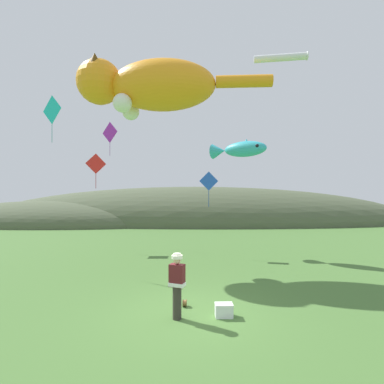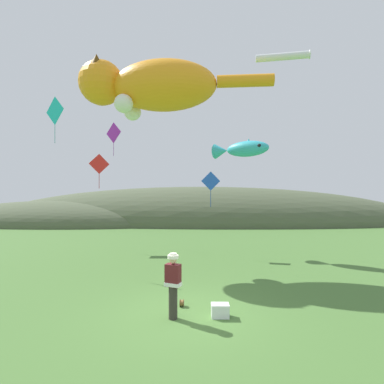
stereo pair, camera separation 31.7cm
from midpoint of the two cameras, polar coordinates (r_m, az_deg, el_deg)
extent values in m
plane|color=#477033|center=(9.04, -0.04, -22.35)|extent=(120.00, 120.00, 0.00)
ellipsoid|color=#4C563D|center=(34.56, 1.78, -5.77)|extent=(49.53, 13.18, 8.16)
ellipsoid|color=#4C563D|center=(35.42, -23.95, -5.62)|extent=(26.98, 9.43, 5.08)
cylinder|color=#332D28|center=(8.65, -2.52, -20.28)|extent=(0.24, 0.24, 0.88)
cube|color=#59191E|center=(8.42, -2.52, -15.55)|extent=(0.46, 0.36, 0.60)
cube|color=white|center=(8.49, -2.52, -17.11)|extent=(0.48, 0.39, 0.10)
sphere|color=beige|center=(8.32, -2.52, -12.83)|extent=(0.20, 0.20, 0.20)
cylinder|color=silver|center=(8.30, -2.52, -12.22)|extent=(0.30, 0.30, 0.09)
cylinder|color=silver|center=(8.29, -2.52, -11.82)|extent=(0.20, 0.20, 0.07)
cylinder|color=olive|center=(9.57, -0.95, -20.36)|extent=(0.11, 0.17, 0.17)
cylinder|color=brown|center=(9.57, -1.29, -20.35)|extent=(0.02, 0.22, 0.22)
cylinder|color=brown|center=(9.56, -0.61, -20.36)|extent=(0.02, 0.22, 0.22)
cube|color=white|center=(8.89, 6.48, -21.70)|extent=(0.49, 0.34, 0.30)
cube|color=white|center=(8.83, 6.48, -20.62)|extent=(0.50, 0.35, 0.06)
ellipsoid|color=orange|center=(15.43, -4.69, 19.51)|extent=(5.21, 2.89, 2.43)
ellipsoid|color=white|center=(15.33, -5.63, 17.92)|extent=(3.37, 1.61, 1.33)
sphere|color=orange|center=(16.30, -16.33, 19.33)|extent=(2.18, 2.18, 2.18)
cone|color=#55330A|center=(16.07, -17.17, 22.66)|extent=(0.81, 0.81, 0.73)
cone|color=#55330A|center=(17.10, -15.55, 21.21)|extent=(0.81, 0.81, 0.73)
sphere|color=white|center=(14.82, -12.28, 16.15)|extent=(0.87, 0.87, 0.87)
sphere|color=white|center=(16.18, -10.69, 14.76)|extent=(0.87, 0.87, 0.87)
cylinder|color=orange|center=(15.35, 10.70, 20.10)|extent=(2.69, 0.70, 0.58)
ellipsoid|color=#33B2CC|center=(17.10, 11.03, 8.08)|extent=(2.59, 2.06, 0.87)
cone|color=#33B2CC|center=(17.77, 6.09, 7.76)|extent=(1.13, 1.15, 0.87)
cone|color=#33B2CC|center=(17.13, 11.26, 9.31)|extent=(0.56, 0.56, 0.41)
sphere|color=black|center=(16.55, 13.23, 8.60)|extent=(0.20, 0.20, 0.20)
cylinder|color=white|center=(17.00, 17.37, 23.39)|extent=(2.61, 0.73, 0.36)
torus|color=white|center=(17.19, 22.02, 23.12)|extent=(0.12, 0.44, 0.44)
cube|color=#19BFBF|center=(16.81, -24.15, 13.94)|extent=(1.24, 0.72, 1.42)
cylinder|color=black|center=(16.82, -24.13, 13.93)|extent=(0.84, 0.49, 0.02)
cube|color=#118585|center=(16.57, -24.15, 10.05)|extent=(0.03, 0.02, 0.90)
cube|color=red|center=(19.47, -16.82, 5.15)|extent=(1.08, 0.67, 1.26)
cylinder|color=black|center=(19.48, -16.81, 5.15)|extent=(0.73, 0.45, 0.02)
cube|color=maroon|center=(19.40, -16.82, 1.98)|extent=(0.03, 0.02, 0.90)
cube|color=purple|center=(22.18, -14.31, 10.87)|extent=(1.27, 0.78, 1.48)
cylinder|color=black|center=(22.19, -14.30, 10.87)|extent=(0.86, 0.53, 0.02)
cube|color=#6B1A7C|center=(21.99, -14.31, 7.82)|extent=(0.03, 0.02, 0.90)
cube|color=blue|center=(16.52, 4.13, 2.10)|extent=(1.05, 0.19, 1.06)
cylinder|color=black|center=(16.53, 4.13, 2.10)|extent=(0.71, 0.13, 0.02)
cube|color=#1A3E97|center=(16.51, 4.13, -1.31)|extent=(0.03, 0.01, 0.90)
camera|label=1|loc=(0.16, -89.27, 0.00)|focal=28.00mm
camera|label=2|loc=(0.16, 90.73, 0.00)|focal=28.00mm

